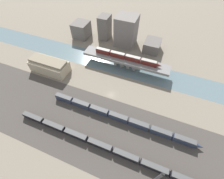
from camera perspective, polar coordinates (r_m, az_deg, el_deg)
ground_plane at (r=95.51m, az=-0.41°, el=-1.98°), size 400.00×400.00×0.00m
railbed_yard at (r=84.62m, az=-6.69°, el=-14.15°), size 280.00×42.00×0.01m
river_water at (r=113.20m, az=4.90°, el=8.51°), size 320.00×18.98×0.01m
bridge at (r=109.02m, az=5.13°, el=10.95°), size 62.32×9.74×7.87m
train_on_bridge at (r=106.77m, az=5.67°, el=12.19°), size 47.65×2.75×3.61m
train_yard_near at (r=77.96m, az=1.30°, el=-22.41°), size 112.10×2.64×3.49m
train_yard_mid at (r=84.42m, az=3.20°, el=-10.78°), size 85.12×2.84×4.15m
warehouse_building at (r=116.02m, az=-22.73°, el=8.38°), size 27.01×12.01×9.53m
signal_tower at (r=71.93m, az=17.17°, el=-29.41°), size 1.09×1.09×15.89m
city_block_far_left at (r=145.14m, az=-11.56°, el=21.40°), size 12.91×14.10×12.83m
city_block_left at (r=139.45m, az=-2.78°, el=22.58°), size 8.66×11.30×19.43m
city_block_center at (r=130.16m, az=5.43°, el=21.29°), size 16.09×15.76×23.86m
city_block_right at (r=130.72m, az=15.01°, el=15.85°), size 12.39×15.31×8.27m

